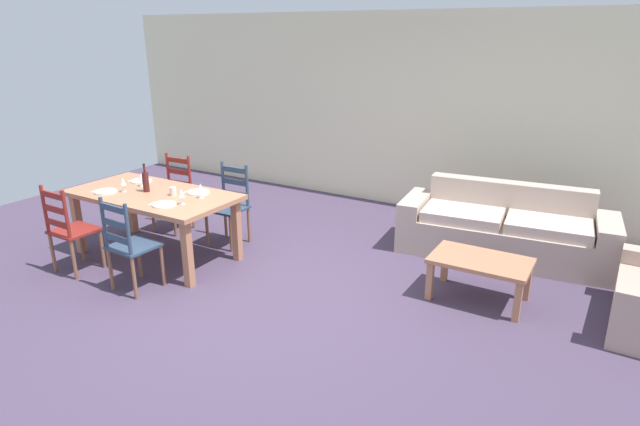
# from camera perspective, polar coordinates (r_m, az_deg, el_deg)

# --- Properties ---
(ground_plane) EXTENTS (9.60, 9.60, 0.02)m
(ground_plane) POSITION_cam_1_polar(r_m,az_deg,el_deg) (5.34, -7.30, -8.12)
(ground_plane) COLOR #473951
(wall_far) EXTENTS (9.60, 0.16, 2.70)m
(wall_far) POSITION_cam_1_polar(r_m,az_deg,el_deg) (7.69, 7.69, 10.95)
(wall_far) COLOR beige
(wall_far) RESTS_ON ground_plane
(dining_table) EXTENTS (1.90, 0.96, 0.75)m
(dining_table) POSITION_cam_1_polar(r_m,az_deg,el_deg) (6.06, -17.73, 1.34)
(dining_table) COLOR #B47553
(dining_table) RESTS_ON ground_plane
(dining_chair_near_left) EXTENTS (0.43, 0.41, 0.96)m
(dining_chair_near_left) POSITION_cam_1_polar(r_m,az_deg,el_deg) (6.04, -25.63, -1.62)
(dining_chair_near_left) COLOR maroon
(dining_chair_near_left) RESTS_ON ground_plane
(dining_chair_near_right) EXTENTS (0.44, 0.42, 0.96)m
(dining_chair_near_right) POSITION_cam_1_polar(r_m,az_deg,el_deg) (5.38, -20.07, -3.28)
(dining_chair_near_right) COLOR #30425A
(dining_chair_near_right) RESTS_ON ground_plane
(dining_chair_far_left) EXTENTS (0.44, 0.42, 0.96)m
(dining_chair_far_left) POSITION_cam_1_polar(r_m,az_deg,el_deg) (6.92, -15.61, 2.10)
(dining_chair_far_left) COLOR maroon
(dining_chair_far_left) RESTS_ON ground_plane
(dining_chair_far_right) EXTENTS (0.43, 0.41, 0.96)m
(dining_chair_far_right) POSITION_cam_1_polar(r_m,az_deg,el_deg) (6.31, -9.80, 0.88)
(dining_chair_far_right) COLOR #2E4157
(dining_chair_far_right) RESTS_ON ground_plane
(dinner_plate_near_left) EXTENTS (0.24, 0.24, 0.02)m
(dinner_plate_near_left) POSITION_cam_1_polar(r_m,az_deg,el_deg) (6.23, -22.29, 2.18)
(dinner_plate_near_left) COLOR white
(dinner_plate_near_left) RESTS_ON dining_table
(fork_near_left) EXTENTS (0.02, 0.17, 0.01)m
(fork_near_left) POSITION_cam_1_polar(r_m,az_deg,el_deg) (6.35, -23.12, 2.31)
(fork_near_left) COLOR silver
(fork_near_left) RESTS_ON dining_table
(dinner_plate_near_right) EXTENTS (0.24, 0.24, 0.02)m
(dinner_plate_near_right) POSITION_cam_1_polar(r_m,az_deg,el_deg) (5.56, -16.59, 0.89)
(dinner_plate_near_right) COLOR white
(dinner_plate_near_right) RESTS_ON dining_table
(fork_near_right) EXTENTS (0.02, 0.17, 0.01)m
(fork_near_right) POSITION_cam_1_polar(r_m,az_deg,el_deg) (5.66, -17.63, 1.07)
(fork_near_right) COLOR silver
(fork_near_right) RESTS_ON dining_table
(dinner_plate_far_left) EXTENTS (0.24, 0.24, 0.02)m
(dinner_plate_far_left) POSITION_cam_1_polar(r_m,az_deg,el_deg) (6.52, -18.86, 3.32)
(dinner_plate_far_left) COLOR white
(dinner_plate_far_left) RESTS_ON dining_table
(fork_far_left) EXTENTS (0.03, 0.17, 0.01)m
(fork_far_left) POSITION_cam_1_polar(r_m,az_deg,el_deg) (6.64, -19.71, 3.43)
(fork_far_left) COLOR silver
(fork_far_left) RESTS_ON dining_table
(dinner_plate_far_right) EXTENTS (0.24, 0.24, 0.02)m
(dinner_plate_far_right) POSITION_cam_1_polar(r_m,az_deg,el_deg) (5.89, -13.08, 2.21)
(dinner_plate_far_right) COLOR white
(dinner_plate_far_right) RESTS_ON dining_table
(fork_far_right) EXTENTS (0.02, 0.17, 0.01)m
(fork_far_right) POSITION_cam_1_polar(r_m,az_deg,el_deg) (5.99, -14.12, 2.36)
(fork_far_right) COLOR silver
(fork_far_right) RESTS_ON dining_table
(wine_bottle) EXTENTS (0.07, 0.07, 0.32)m
(wine_bottle) POSITION_cam_1_polar(r_m,az_deg,el_deg) (6.07, -18.46, 3.30)
(wine_bottle) COLOR #471919
(wine_bottle) RESTS_ON dining_table
(wine_glass_near_left) EXTENTS (0.06, 0.06, 0.16)m
(wine_glass_near_left) POSITION_cam_1_polar(r_m,az_deg,el_deg) (6.15, -20.68, 3.17)
(wine_glass_near_left) COLOR white
(wine_glass_near_left) RESTS_ON dining_table
(wine_glass_near_right) EXTENTS (0.06, 0.06, 0.16)m
(wine_glass_near_right) POSITION_cam_1_polar(r_m,az_deg,el_deg) (5.52, -14.88, 2.03)
(wine_glass_near_right) COLOR white
(wine_glass_near_right) RESTS_ON dining_table
(wine_glass_far_left) EXTENTS (0.06, 0.06, 0.16)m
(wine_glass_far_left) POSITION_cam_1_polar(r_m,az_deg,el_deg) (6.31, -18.88, 3.76)
(wine_glass_far_left) COLOR white
(wine_glass_far_left) RESTS_ON dining_table
(wine_glass_far_right) EXTENTS (0.06, 0.06, 0.16)m
(wine_glass_far_right) POSITION_cam_1_polar(r_m,az_deg,el_deg) (5.68, -12.88, 2.69)
(wine_glass_far_right) COLOR white
(wine_glass_far_right) RESTS_ON dining_table
(coffee_cup_primary) EXTENTS (0.07, 0.07, 0.09)m
(coffee_cup_primary) POSITION_cam_1_polar(r_m,az_deg,el_deg) (5.87, -15.71, 2.30)
(coffee_cup_primary) COLOR beige
(coffee_cup_primary) RESTS_ON dining_table
(couch) EXTENTS (2.35, 1.03, 0.80)m
(couch) POSITION_cam_1_polar(r_m,az_deg,el_deg) (6.29, 19.41, -1.81)
(couch) COLOR #BBA594
(couch) RESTS_ON ground_plane
(coffee_table) EXTENTS (0.90, 0.56, 0.42)m
(coffee_table) POSITION_cam_1_polar(r_m,az_deg,el_deg) (5.15, 17.05, -5.45)
(coffee_table) COLOR #B47553
(coffee_table) RESTS_ON ground_plane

